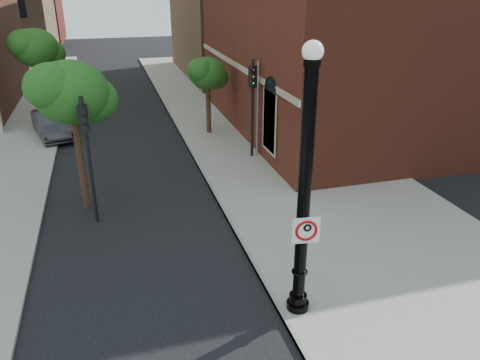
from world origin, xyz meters
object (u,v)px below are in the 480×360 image
object	(u,v)px
parked_car	(52,124)
traffic_signal_right	(252,93)
no_parking_sign	(306,230)
traffic_signal_left	(86,140)
lamppost	(304,203)

from	to	relation	value
parked_car	traffic_signal_right	distance (m)	10.86
parked_car	no_parking_sign	bearing A→B (deg)	-81.88
traffic_signal_left	traffic_signal_right	world-z (taller)	traffic_signal_right
lamppost	traffic_signal_right	size ratio (longest dim) A/B	1.46
no_parking_sign	lamppost	bearing A→B (deg)	106.98
traffic_signal_left	no_parking_sign	bearing A→B (deg)	-48.24
lamppost	traffic_signal_left	world-z (taller)	lamppost
parked_car	traffic_signal_left	bearing A→B (deg)	-92.61
no_parking_sign	parked_car	size ratio (longest dim) A/B	0.16
traffic_signal_left	traffic_signal_right	size ratio (longest dim) A/B	0.96
no_parking_sign	parked_car	bearing A→B (deg)	120.73
traffic_signal_left	traffic_signal_right	distance (m)	8.04
lamppost	traffic_signal_right	world-z (taller)	lamppost
lamppost	parked_car	distance (m)	17.76
no_parking_sign	traffic_signal_right	bearing A→B (deg)	87.10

